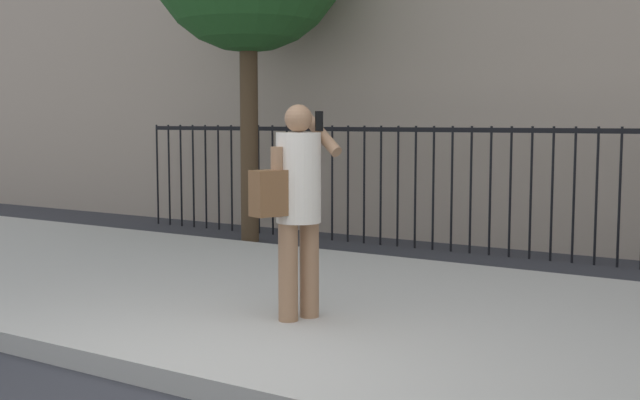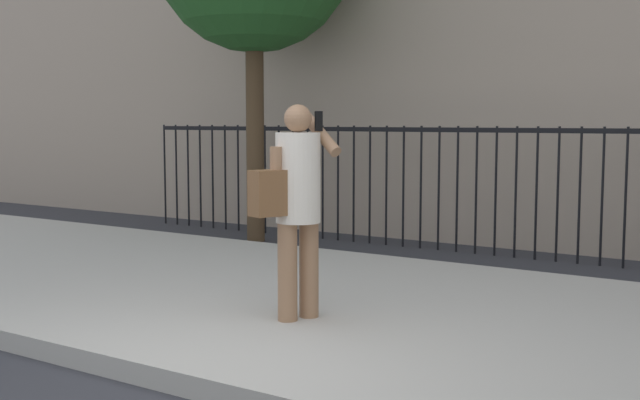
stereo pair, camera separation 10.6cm
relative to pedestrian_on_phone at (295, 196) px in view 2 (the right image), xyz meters
name	(u,v)px [view 2 (the right image)]	position (x,y,z in m)	size (l,w,h in m)	color
ground_plane	(189,399)	(0.25, -1.46, -1.10)	(60.00, 60.00, 0.00)	#333338
sidewalk	(372,314)	(0.25, 0.74, -1.02)	(28.00, 4.40, 0.15)	#B2ADA3
iron_fence	(526,175)	(0.25, 4.44, -0.08)	(12.03, 0.04, 1.60)	black
pedestrian_on_phone	(295,196)	(0.00, 0.00, 0.00)	(0.52, 0.71, 1.64)	#936B4C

